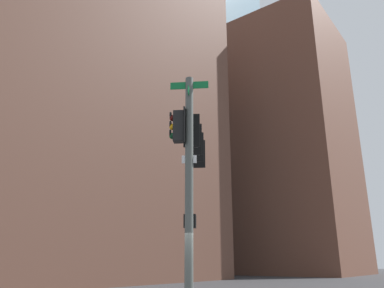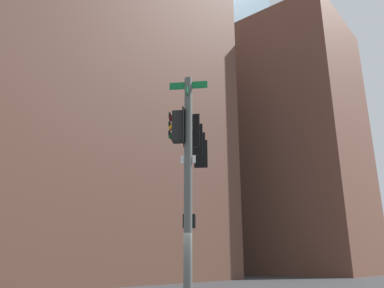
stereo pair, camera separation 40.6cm
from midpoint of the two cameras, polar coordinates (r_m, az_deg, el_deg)
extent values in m
cylinder|color=#4C514C|center=(11.31, -1.48, -7.12)|extent=(0.25, 0.25, 7.43)
cylinder|color=#4C514C|center=(14.15, -0.31, 2.28)|extent=(3.83, 2.43, 0.12)
cylinder|color=#4C514C|center=(12.67, -0.96, 2.51)|extent=(0.93, 0.62, 0.75)
cube|color=#0F6B33|center=(12.40, -1.36, 8.84)|extent=(0.68, 1.07, 0.24)
cube|color=#0F6B33|center=(12.27, -1.37, 7.59)|extent=(0.66, 0.43, 0.24)
cube|color=white|center=(11.52, -1.44, -2.32)|extent=(0.26, 0.40, 0.24)
cube|color=black|center=(12.79, -0.88, 1.79)|extent=(0.47, 0.47, 1.00)
cube|color=black|center=(12.61, -0.98, 2.07)|extent=(0.32, 0.48, 1.16)
sphere|color=red|center=(13.08, -0.78, 2.74)|extent=(0.20, 0.20, 0.20)
cylinder|color=black|center=(13.17, -0.74, 3.01)|extent=(0.15, 0.22, 0.23)
sphere|color=#4C330A|center=(12.98, -0.78, 1.50)|extent=(0.20, 0.20, 0.20)
cylinder|color=black|center=(13.07, -0.75, 1.78)|extent=(0.15, 0.22, 0.23)
sphere|color=#0A3819|center=(12.89, -0.79, 0.23)|extent=(0.20, 0.20, 0.20)
cylinder|color=black|center=(12.98, -0.76, 0.53)|extent=(0.15, 0.22, 0.23)
cube|color=black|center=(13.70, -0.44, 0.48)|extent=(0.47, 0.47, 1.00)
cube|color=black|center=(13.52, -0.52, 0.72)|extent=(0.32, 0.48, 1.16)
sphere|color=red|center=(13.98, -0.35, 1.39)|extent=(0.20, 0.20, 0.20)
cylinder|color=black|center=(14.07, -0.32, 1.66)|extent=(0.15, 0.22, 0.23)
sphere|color=#4C330A|center=(13.89, -0.35, 0.22)|extent=(0.20, 0.20, 0.20)
cylinder|color=black|center=(13.98, -0.32, 0.49)|extent=(0.15, 0.22, 0.23)
sphere|color=#0A3819|center=(13.80, -0.35, -0.97)|extent=(0.20, 0.20, 0.20)
cylinder|color=black|center=(13.89, -0.32, -0.69)|extent=(0.15, 0.22, 0.23)
cube|color=black|center=(14.61, -0.04, -0.67)|extent=(0.47, 0.47, 1.00)
cube|color=black|center=(14.43, -0.12, -0.46)|extent=(0.32, 0.48, 1.16)
sphere|color=#470A07|center=(14.89, 0.03, 0.21)|extent=(0.20, 0.20, 0.20)
cylinder|color=black|center=(14.98, 0.06, 0.46)|extent=(0.15, 0.22, 0.23)
sphere|color=#F29E0C|center=(14.81, 0.03, -0.90)|extent=(0.20, 0.20, 0.20)
cylinder|color=black|center=(14.89, 0.06, -0.64)|extent=(0.15, 0.22, 0.23)
sphere|color=#0A3819|center=(14.72, 0.03, -2.02)|extent=(0.20, 0.20, 0.20)
cylinder|color=black|center=(14.81, 0.06, -1.75)|extent=(0.15, 0.22, 0.23)
cube|color=black|center=(15.53, 0.30, -1.69)|extent=(0.47, 0.47, 1.00)
cube|color=black|center=(15.35, 0.24, -1.49)|extent=(0.32, 0.48, 1.16)
sphere|color=#470A07|center=(15.81, 0.37, -0.84)|extent=(0.20, 0.20, 0.20)
cylinder|color=black|center=(15.90, 0.39, -0.59)|extent=(0.15, 0.22, 0.23)
sphere|color=#F29E0C|center=(15.73, 0.37, -1.89)|extent=(0.20, 0.20, 0.20)
cylinder|color=black|center=(15.81, 0.39, -1.63)|extent=(0.15, 0.22, 0.23)
sphere|color=#0A3819|center=(15.65, 0.37, -2.94)|extent=(0.20, 0.20, 0.20)
cylinder|color=black|center=(15.74, 0.39, -2.69)|extent=(0.15, 0.22, 0.23)
cube|color=black|center=(11.88, -2.96, 2.62)|extent=(0.47, 0.47, 1.00)
cube|color=black|center=(11.86, -2.05, 2.65)|extent=(0.48, 0.32, 1.16)
sphere|color=#470A07|center=(12.02, -3.91, 3.93)|extent=(0.20, 0.20, 0.20)
cylinder|color=black|center=(12.06, -4.21, 4.31)|extent=(0.22, 0.15, 0.23)
sphere|color=#F29E0C|center=(11.91, -3.94, 2.58)|extent=(0.20, 0.20, 0.20)
cylinder|color=black|center=(11.96, -4.24, 2.98)|extent=(0.22, 0.15, 0.23)
sphere|color=#0A3819|center=(11.82, -3.97, 1.21)|extent=(0.20, 0.20, 0.20)
cylinder|color=black|center=(11.86, -4.27, 1.62)|extent=(0.22, 0.15, 0.23)
cube|color=black|center=(11.46, -1.35, -11.57)|extent=(0.40, 0.44, 0.40)
cube|color=#EA5914|center=(11.59, -1.26, -11.63)|extent=(0.15, 0.22, 0.28)
cube|color=brown|center=(44.74, -15.84, 16.02)|extent=(27.26, 19.12, 51.66)
cube|color=brown|center=(61.08, 13.81, -0.06)|extent=(17.70, 17.91, 38.65)
cube|color=#8CB2C6|center=(75.78, -5.87, 7.42)|extent=(30.21, 33.43, 66.68)
camera|label=1|loc=(0.20, -90.92, 0.29)|focal=35.35mm
camera|label=2|loc=(0.20, 89.08, -0.29)|focal=35.35mm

